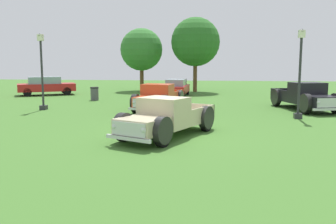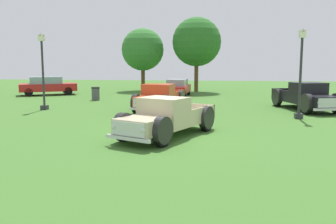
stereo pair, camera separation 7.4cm
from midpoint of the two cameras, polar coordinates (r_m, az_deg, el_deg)
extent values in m
plane|color=#3D6B28|center=(13.79, 0.35, -3.66)|extent=(80.00, 80.00, 0.00)
cube|color=#C6B793|center=(12.27, -3.90, -2.14)|extent=(1.93, 1.92, 0.53)
cube|color=silver|center=(11.69, -6.04, -2.67)|extent=(1.21, 0.61, 0.44)
sphere|color=silver|center=(11.35, -3.67, -2.82)|extent=(0.19, 0.19, 0.19)
sphere|color=silver|center=(12.06, -8.16, -2.24)|extent=(0.19, 0.19, 0.19)
cube|color=#C6B793|center=(13.31, -0.50, -0.08)|extent=(1.98, 1.81, 1.10)
cube|color=#8C9EA8|center=(12.80, -1.92, 0.69)|extent=(1.27, 0.63, 0.49)
cube|color=#C6B793|center=(14.77, 2.93, -1.27)|extent=(2.31, 2.51, 0.10)
cube|color=#C6B793|center=(14.37, 5.59, -0.30)|extent=(0.93, 1.85, 0.53)
cube|color=#C6B793|center=(15.11, 0.41, 0.14)|extent=(0.93, 1.85, 0.53)
cube|color=#C6B793|center=(15.57, 4.69, 0.34)|extent=(1.48, 0.75, 0.53)
cylinder|color=black|center=(11.86, -0.74, -3.76)|extent=(0.50, 0.75, 0.73)
cylinder|color=#B7B7BC|center=(11.86, -0.70, -3.77)|extent=(0.33, 0.36, 0.29)
cylinder|color=black|center=(11.83, -0.74, -2.89)|extent=(0.64, 0.95, 0.92)
cylinder|color=black|center=(12.80, -6.81, -2.96)|extent=(0.50, 0.75, 0.73)
cylinder|color=#B7B7BC|center=(12.80, -6.84, -2.95)|extent=(0.33, 0.36, 0.29)
cylinder|color=black|center=(12.77, -6.82, -2.15)|extent=(0.64, 0.95, 0.92)
cylinder|color=black|center=(14.62, 6.14, -1.59)|extent=(0.50, 0.75, 0.73)
cylinder|color=#B7B7BC|center=(14.61, 6.18, -1.60)|extent=(0.33, 0.36, 0.29)
cylinder|color=black|center=(14.59, 6.15, -0.88)|extent=(0.64, 0.95, 0.92)
cylinder|color=black|center=(15.39, 0.75, -1.07)|extent=(0.50, 0.75, 0.73)
cylinder|color=#B7B7BC|center=(15.39, 0.72, -1.07)|extent=(0.33, 0.36, 0.29)
cylinder|color=black|center=(15.36, 0.75, -0.39)|extent=(0.64, 0.95, 0.92)
cube|color=silver|center=(11.72, -6.14, -4.14)|extent=(1.62, 0.83, 0.12)
cube|color=#D14723|center=(19.45, -2.65, 1.62)|extent=(1.71, 1.69, 0.54)
cube|color=silver|center=(18.74, -3.40, 1.38)|extent=(1.33, 0.28, 0.45)
sphere|color=silver|center=(18.57, -1.66, 1.41)|extent=(0.20, 0.20, 0.20)
sphere|color=silver|center=(18.97, -5.07, 1.52)|extent=(0.20, 0.20, 0.20)
cube|color=#D14723|center=(20.71, -1.42, 2.82)|extent=(1.82, 1.52, 1.12)
cube|color=#8C9EA8|center=(20.13, -1.94, 3.38)|extent=(1.40, 0.27, 0.49)
cube|color=#D14723|center=(22.34, -0.11, 1.87)|extent=(1.95, 2.29, 0.10)
cube|color=#D14723|center=(22.10, 1.82, 2.63)|extent=(0.41, 2.04, 0.54)
cube|color=#D14723|center=(22.54, -2.01, 2.73)|extent=(0.41, 2.04, 0.54)
cube|color=#D14723|center=(23.26, 0.58, 2.89)|extent=(1.63, 0.34, 0.54)
cylinder|color=black|center=(19.23, -0.33, 0.75)|extent=(0.33, 0.77, 0.74)
cylinder|color=#B7B7BC|center=(19.23, -0.30, 0.75)|extent=(0.28, 0.33, 0.30)
cylinder|color=black|center=(19.21, -0.33, 1.30)|extent=(0.42, 0.97, 0.94)
cylinder|color=black|center=(19.76, -4.90, 0.91)|extent=(0.33, 0.77, 0.74)
cylinder|color=#B7B7BC|center=(19.76, -4.93, 0.91)|extent=(0.28, 0.33, 0.30)
cylinder|color=black|center=(19.74, -4.91, 1.45)|extent=(0.42, 0.97, 0.94)
cylinder|color=black|center=(22.36, 2.08, 1.75)|extent=(0.33, 0.77, 0.74)
cylinder|color=#B7B7BC|center=(22.36, 2.11, 1.74)|extent=(0.28, 0.33, 0.30)
cylinder|color=black|center=(22.35, 2.09, 2.22)|extent=(0.42, 0.97, 0.94)
cylinder|color=black|center=(22.82, -1.92, 1.87)|extent=(0.33, 0.77, 0.74)
cylinder|color=#B7B7BC|center=(22.83, -1.94, 1.87)|extent=(0.28, 0.33, 0.30)
cylinder|color=black|center=(22.80, -1.92, 2.34)|extent=(0.42, 0.97, 0.94)
cube|color=silver|center=(18.74, -3.44, 0.43)|extent=(1.78, 0.39, 0.12)
cube|color=black|center=(20.96, 22.95, 1.56)|extent=(1.94, 1.92, 0.57)
cube|color=silver|center=(20.29, 24.13, 1.30)|extent=(1.38, 0.45, 0.48)
sphere|color=silver|center=(19.97, 22.59, 1.37)|extent=(0.21, 0.21, 0.21)
cube|color=black|center=(22.17, 21.03, 2.77)|extent=(2.03, 1.77, 1.19)
cube|color=#8C9EA8|center=(21.61, 21.89, 3.31)|extent=(1.45, 0.45, 0.52)
cube|color=black|center=(23.75, 18.86, 1.86)|extent=(2.26, 2.56, 0.10)
cube|color=black|center=(24.12, 20.63, 2.67)|extent=(0.68, 2.11, 0.57)
cube|color=black|center=(23.35, 17.10, 2.67)|extent=(0.68, 2.11, 0.57)
cube|color=black|center=(24.65, 17.77, 2.90)|extent=(1.69, 0.55, 0.57)
cylinder|color=black|center=(20.55, 20.85, 0.75)|extent=(0.43, 0.82, 0.79)
cylinder|color=#B7B7BC|center=(20.54, 20.82, 0.75)|extent=(0.33, 0.37, 0.31)
cylinder|color=black|center=(20.52, 20.87, 1.30)|extent=(0.55, 1.03, 0.99)
cylinder|color=black|center=(24.40, 20.38, 1.82)|extent=(0.43, 0.82, 0.79)
cylinder|color=#B7B7BC|center=(24.40, 20.40, 1.82)|extent=(0.33, 0.37, 0.31)
cylinder|color=black|center=(24.38, 20.40, 2.28)|extent=(0.55, 1.03, 0.99)
cylinder|color=black|center=(23.60, 16.69, 1.79)|extent=(0.43, 0.82, 0.79)
cylinder|color=#B7B7BC|center=(23.59, 16.67, 1.79)|extent=(0.33, 0.37, 0.31)
cylinder|color=black|center=(23.58, 16.71, 2.27)|extent=(0.55, 1.03, 0.99)
cube|color=silver|center=(20.29, 24.14, 0.38)|extent=(1.84, 0.62, 0.12)
cube|color=#B21E1E|center=(31.97, -18.11, 3.68)|extent=(4.84, 3.79, 0.61)
cube|color=#7F939E|center=(31.92, -18.43, 4.72)|extent=(2.96, 2.58, 0.56)
cylinder|color=black|center=(32.94, -15.53, 3.36)|extent=(0.67, 0.50, 0.66)
cylinder|color=black|center=(31.31, -15.18, 3.15)|extent=(0.67, 0.50, 0.66)
cylinder|color=black|center=(32.74, -20.87, 3.10)|extent=(0.67, 0.50, 0.66)
cylinder|color=black|center=(31.11, -20.80, 2.88)|extent=(0.67, 0.50, 0.66)
cube|color=#B21E1E|center=(29.28, 1.58, 3.59)|extent=(1.86, 4.15, 0.56)
cube|color=#7F939E|center=(29.11, 1.54, 4.62)|extent=(1.51, 2.35, 0.51)
cylinder|color=black|center=(30.78, 0.58, 3.29)|extent=(0.21, 0.60, 0.59)
cylinder|color=black|center=(30.57, 3.32, 3.24)|extent=(0.21, 0.60, 0.59)
cylinder|color=black|center=(28.06, -0.33, 2.84)|extent=(0.21, 0.60, 0.59)
cylinder|color=black|center=(27.83, 2.67, 2.79)|extent=(0.21, 0.60, 0.59)
cube|color=#2D2D33|center=(22.29, -18.57, 0.68)|extent=(0.36, 0.36, 0.25)
cylinder|color=#2D2D33|center=(22.15, -18.79, 5.70)|extent=(0.12, 0.12, 3.66)
cube|color=#F2EACC|center=(22.18, -19.02, 10.89)|extent=(0.28, 0.28, 0.36)
cone|color=#2D2D33|center=(22.19, -19.04, 11.35)|extent=(0.32, 0.32, 0.14)
cube|color=#2D2D33|center=(18.91, 19.74, -0.59)|extent=(0.36, 0.36, 0.25)
cylinder|color=#2D2D33|center=(18.74, 20.01, 5.26)|extent=(0.12, 0.12, 3.62)
cube|color=#F2EACC|center=(18.77, 20.30, 11.33)|extent=(0.28, 0.28, 0.36)
cone|color=#2D2D33|center=(18.78, 20.33, 11.88)|extent=(0.32, 0.32, 0.14)
cube|color=olive|center=(27.62, 19.03, 3.28)|extent=(1.66, 1.94, 0.06)
cube|color=olive|center=(27.22, 18.11, 2.62)|extent=(1.23, 1.65, 0.05)
cube|color=olive|center=(28.07, 19.86, 2.69)|extent=(1.23, 1.65, 0.05)
cube|color=olive|center=(28.21, 17.84, 2.65)|extent=(1.21, 0.84, 0.75)
cube|color=olive|center=(27.10, 20.20, 2.35)|extent=(1.21, 0.84, 0.75)
cylinder|color=#4C4C51|center=(26.72, -11.12, 2.72)|extent=(0.56, 0.56, 0.85)
cylinder|color=black|center=(26.69, -11.15, 3.74)|extent=(0.59, 0.59, 0.10)
cylinder|color=brown|center=(33.65, 4.48, 5.59)|extent=(0.36, 0.36, 2.86)
sphere|color=#286623|center=(33.67, 4.54, 10.83)|extent=(4.39, 4.39, 4.39)
cylinder|color=brown|center=(34.88, -3.84, 5.28)|extent=(0.36, 0.36, 2.38)
sphere|color=#33752D|center=(34.86, -3.89, 9.67)|extent=(3.94, 3.94, 3.94)
camera|label=1|loc=(0.04, -89.84, 0.02)|focal=39.17mm
camera|label=2|loc=(0.04, 90.16, -0.02)|focal=39.17mm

